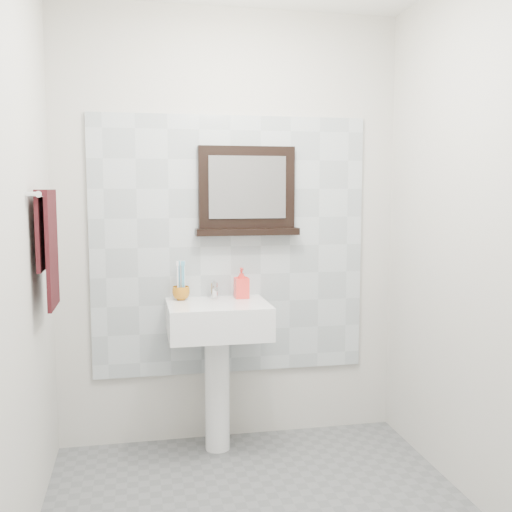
{
  "coord_description": "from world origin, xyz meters",
  "views": [
    {
      "loc": [
        -0.54,
        -2.35,
        1.48
      ],
      "look_at": [
        0.04,
        0.55,
        1.15
      ],
      "focal_mm": 42.0,
      "sensor_mm": 36.0,
      "label": 1
    }
  ],
  "objects": [
    {
      "name": "front_wall",
      "position": [
        0.0,
        -1.1,
        1.25
      ],
      "size": [
        2.0,
        0.01,
        2.5
      ],
      "primitive_type": "cube",
      "color": "beige",
      "rests_on": "ground"
    },
    {
      "name": "left_wall",
      "position": [
        -1.0,
        0.0,
        1.25
      ],
      "size": [
        0.01,
        2.2,
        2.5
      ],
      "primitive_type": "cube",
      "color": "beige",
      "rests_on": "ground"
    },
    {
      "name": "soap_dispenser",
      "position": [
        0.05,
        0.98,
        0.95
      ],
      "size": [
        0.08,
        0.08,
        0.17
      ],
      "primitive_type": "imported",
      "rotation": [
        0.0,
        0.0,
        0.03
      ],
      "color": "#FE1D3B",
      "rests_on": "pedestal_sink"
    },
    {
      "name": "splashback",
      "position": [
        0.0,
        1.09,
        1.15
      ],
      "size": [
        1.6,
        0.02,
        1.5
      ],
      "primitive_type": "cube",
      "color": "#ADB6BB",
      "rests_on": "back_wall"
    },
    {
      "name": "back_wall",
      "position": [
        0.0,
        1.1,
        1.25
      ],
      "size": [
        2.0,
        0.01,
        2.5
      ],
      "primitive_type": "cube",
      "color": "beige",
      "rests_on": "ground"
    },
    {
      "name": "toothbrushes",
      "position": [
        -0.3,
        0.99,
        0.98
      ],
      "size": [
        0.05,
        0.04,
        0.21
      ],
      "color": "white",
      "rests_on": "toothbrush_cup"
    },
    {
      "name": "framed_mirror",
      "position": [
        0.09,
        1.06,
        1.46
      ],
      "size": [
        0.6,
        0.11,
        0.51
      ],
      "color": "black",
      "rests_on": "back_wall"
    },
    {
      "name": "towel_bar",
      "position": [
        -0.95,
        0.55,
        1.46
      ],
      "size": [
        0.07,
        0.4,
        0.03
      ],
      "color": "silver",
      "rests_on": "left_wall"
    },
    {
      "name": "pedestal_sink",
      "position": [
        -0.11,
        0.87,
        0.68
      ],
      "size": [
        0.55,
        0.44,
        0.96
      ],
      "color": "white",
      "rests_on": "ground"
    },
    {
      "name": "right_wall",
      "position": [
        1.0,
        0.0,
        1.25
      ],
      "size": [
        0.01,
        2.2,
        2.5
      ],
      "primitive_type": "cube",
      "color": "beige",
      "rests_on": "ground"
    },
    {
      "name": "hand_towel",
      "position": [
        -0.94,
        0.55,
        1.25
      ],
      "size": [
        0.06,
        0.3,
        0.55
      ],
      "color": "black",
      "rests_on": "towel_bar"
    },
    {
      "name": "toothbrush_cup",
      "position": [
        -0.3,
        0.99,
        0.9
      ],
      "size": [
        0.11,
        0.11,
        0.08
      ],
      "primitive_type": "imported",
      "rotation": [
        0.0,
        0.0,
        0.18
      ],
      "color": "#B56C15",
      "rests_on": "pedestal_sink"
    }
  ]
}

